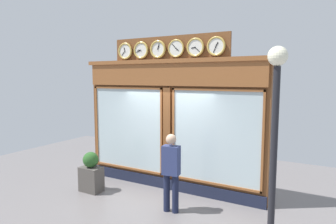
# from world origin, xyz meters

# --- Properties ---
(shop_facade) EXTENTS (5.05, 0.42, 3.87)m
(shop_facade) POSITION_xyz_m (0.00, -0.12, 1.72)
(shop_facade) COLOR brown
(shop_facade) RESTS_ON ground_plane
(pedestrian) EXTENTS (0.38, 0.26, 1.69)m
(pedestrian) POSITION_xyz_m (-0.70, 1.12, 0.93)
(pedestrian) COLOR #191E38
(pedestrian) RESTS_ON ground_plane
(street_lamp) EXTENTS (0.28, 0.28, 3.30)m
(street_lamp) POSITION_xyz_m (-2.92, 2.06, 2.20)
(street_lamp) COLOR black
(street_lamp) RESTS_ON ground_plane
(planter_box) EXTENTS (0.56, 0.36, 0.62)m
(planter_box) POSITION_xyz_m (1.61, 1.09, 0.31)
(planter_box) COLOR #4C4742
(planter_box) RESTS_ON ground_plane
(planter_shrub) EXTENTS (0.39, 0.39, 0.39)m
(planter_shrub) POSITION_xyz_m (1.61, 1.09, 0.82)
(planter_shrub) COLOR #285623
(planter_shrub) RESTS_ON planter_box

